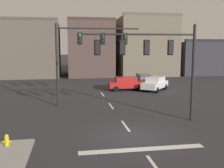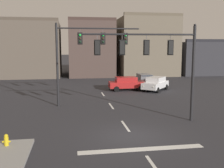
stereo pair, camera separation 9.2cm
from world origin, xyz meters
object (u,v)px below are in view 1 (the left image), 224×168
Objects in this scene: signal_mast_far_side at (83,48)px; car_lot_farside at (155,83)px; car_lot_nearside at (126,83)px; car_lot_middle at (144,79)px; fire_hydrant at (7,142)px; signal_mast_near_side at (155,55)px.

signal_mast_far_side reaches higher than car_lot_farside.
car_lot_nearside is at bearing 54.09° from signal_mast_far_side.
car_lot_nearside is 0.99× the size of car_lot_farside.
car_lot_nearside is 3.41m from car_lot_farside.
car_lot_nearside is at bearing 168.12° from car_lot_farside.
signal_mast_far_side is 1.61× the size of car_lot_middle.
signal_mast_far_side is at bearing 65.07° from fire_hydrant.
signal_mast_near_side is 1.05× the size of signal_mast_far_side.
car_lot_farside is (4.36, 12.77, -3.73)m from signal_mast_near_side.
car_lot_middle is 5.95× the size of fire_hydrant.
signal_mast_far_side is 1.59× the size of car_lot_farside.
signal_mast_near_side is 14.00m from car_lot_farside.
car_lot_nearside and car_lot_middle have the same top height.
signal_mast_near_side reaches higher than car_lot_middle.
car_lot_farside is at bearing 71.16° from signal_mast_near_side.
signal_mast_near_side is at bearing -108.84° from car_lot_farside.
signal_mast_near_side is at bearing -103.75° from car_lot_middle.
car_lot_middle is (4.14, 16.90, -3.73)m from signal_mast_near_side.
fire_hydrant is at bearing -128.97° from car_lot_farside.
signal_mast_near_side reaches higher than car_lot_farside.
signal_mast_near_side is 1.67× the size of car_lot_farside.
car_lot_nearside reaches higher than fire_hydrant.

